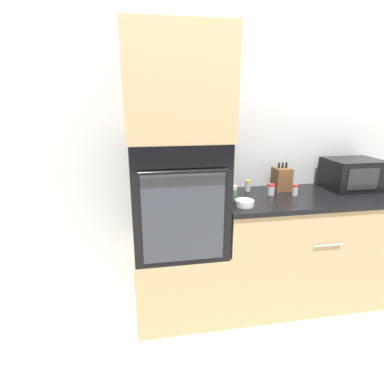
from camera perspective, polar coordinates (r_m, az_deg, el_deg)
name	(u,v)px	position (r m, az deg, el deg)	size (l,w,h in m)	color
ground_plane	(229,330)	(2.44, 7.10, -24.59)	(12.00, 12.00, 0.00)	beige
wall_back	(213,148)	(2.47, 3.93, 8.36)	(8.00, 0.05, 2.50)	silver
oven_cabinet_base	(179,278)	(2.45, -2.51, -16.03)	(0.66, 0.60, 0.57)	tan
wall_oven	(178,195)	(2.16, -2.73, -0.66)	(0.64, 0.64, 0.80)	black
oven_cabinet_upper	(176,87)	(2.06, -3.04, 19.33)	(0.66, 0.60, 0.68)	tan
counter_unit	(303,247)	(2.67, 20.33, -9.87)	(1.42, 0.63, 0.91)	tan
microwave	(352,174)	(2.80, 28.16, 3.01)	(0.42, 0.33, 0.25)	black
knife_block	(281,179)	(2.55, 16.67, 2.41)	(0.13, 0.15, 0.23)	brown
bowl	(245,203)	(2.12, 9.98, -2.04)	(0.13, 0.13, 0.04)	white
condiment_jar_near	(234,194)	(2.20, 7.96, -0.30)	(0.05, 0.05, 0.11)	#427047
condiment_jar_mid	(248,186)	(2.46, 10.57, 1.17)	(0.05, 0.05, 0.09)	silver
condiment_jar_far	(295,190)	(2.44, 19.03, 0.32)	(0.04, 0.04, 0.09)	silver
condiment_jar_back	(271,189)	(2.41, 14.80, 0.47)	(0.06, 0.06, 0.09)	silver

